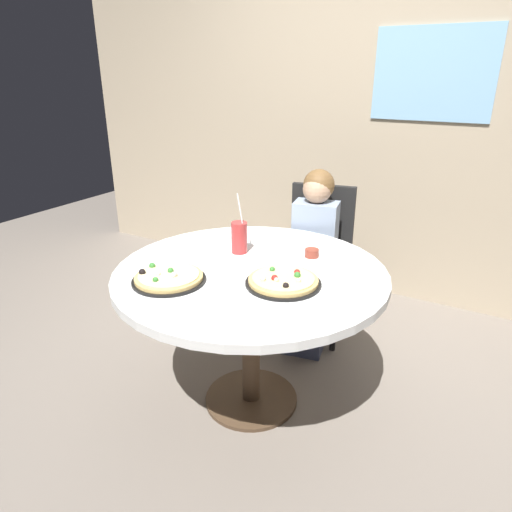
% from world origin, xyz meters
% --- Properties ---
extents(ground_plane, '(8.00, 8.00, 0.00)m').
position_xyz_m(ground_plane, '(0.00, 0.00, 0.00)').
color(ground_plane, slate).
extents(wall_with_window, '(5.20, 0.14, 2.90)m').
position_xyz_m(wall_with_window, '(0.00, 1.68, 1.45)').
color(wall_with_window, tan).
rests_on(wall_with_window, ground_plane).
extents(dining_table, '(1.27, 1.27, 0.75)m').
position_xyz_m(dining_table, '(0.00, 0.00, 0.66)').
color(dining_table, white).
rests_on(dining_table, ground_plane).
extents(chair_wooden, '(0.47, 0.47, 0.95)m').
position_xyz_m(chair_wooden, '(-0.02, 0.87, 0.53)').
color(chair_wooden, black).
rests_on(chair_wooden, ground_plane).
extents(diner_child, '(0.32, 0.43, 1.08)m').
position_xyz_m(diner_child, '(0.01, 0.69, 0.48)').
color(diner_child, '#3F4766').
rests_on(diner_child, ground_plane).
extents(pizza_veggie, '(0.33, 0.33, 0.05)m').
position_xyz_m(pizza_veggie, '(0.20, -0.07, 0.77)').
color(pizza_veggie, black).
rests_on(pizza_veggie, dining_table).
extents(pizza_cheese, '(0.32, 0.32, 0.05)m').
position_xyz_m(pizza_cheese, '(-0.25, -0.29, 0.77)').
color(pizza_cheese, black).
rests_on(pizza_cheese, dining_table).
extents(soda_cup, '(0.08, 0.08, 0.31)m').
position_xyz_m(soda_cup, '(-0.16, 0.16, 0.83)').
color(soda_cup, '#B73333').
rests_on(soda_cup, dining_table).
extents(sauce_bowl, '(0.07, 0.07, 0.04)m').
position_xyz_m(sauce_bowl, '(0.18, 0.29, 0.77)').
color(sauce_bowl, brown).
rests_on(sauce_bowl, dining_table).
extents(plate_small, '(0.18, 0.18, 0.01)m').
position_xyz_m(plate_small, '(0.40, 0.27, 0.76)').
color(plate_small, white).
rests_on(plate_small, dining_table).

